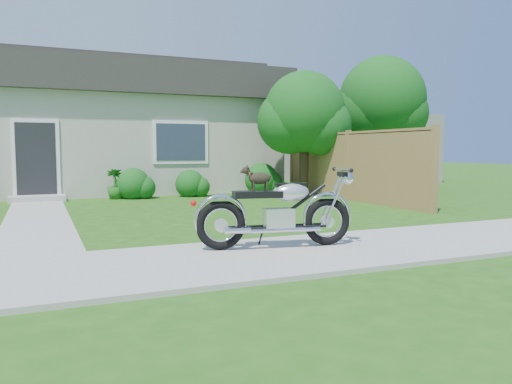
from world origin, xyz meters
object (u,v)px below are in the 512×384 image
potted_plant_right (116,184)px  tree_far (386,103)px  tree_near (309,116)px  house (84,126)px  motorcycle_with_dog (279,211)px  fence (348,166)px

potted_plant_right → tree_far: bearing=3.4°
tree_near → potted_plant_right: bearing=166.9°
tree_near → potted_plant_right: (-5.43, 1.27, -1.94)m
tree_near → tree_far: bearing=23.6°
house → motorcycle_with_dog: 11.87m
house → tree_far: 10.61m
house → fence: 8.96m
tree_near → tree_far: size_ratio=0.78×
house → fence: bearing=-44.7°
potted_plant_right → motorcycle_with_dog: (1.02, -8.22, 0.11)m
tree_far → motorcycle_with_dog: bearing=-134.5°
tree_near → motorcycle_with_dog: 8.43m
tree_far → potted_plant_right: (-9.66, -0.58, -2.62)m
fence → tree_near: bearing=103.2°
house → tree_near: bearing=-38.4°
tree_near → tree_far: tree_far is taller
tree_near → tree_far: (4.23, 1.85, 0.68)m
house → tree_far: bearing=-15.7°
house → potted_plant_right: (0.51, -3.44, -1.73)m
tree_far → tree_near: bearing=-156.4°
tree_far → motorcycle_with_dog: size_ratio=2.15×
fence → motorcycle_with_dog: 7.22m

